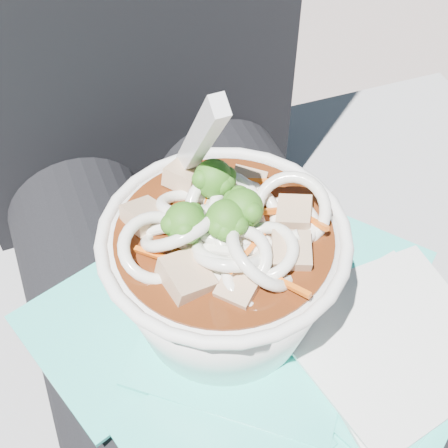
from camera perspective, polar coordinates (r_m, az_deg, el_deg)
name	(u,v)px	position (r m, az deg, el deg)	size (l,w,h in m)	color
stone_ledge	(186,381)	(0.91, -3.49, -14.10)	(1.00, 0.50, 0.47)	gray
lap	(226,362)	(0.57, 0.21, -12.49)	(0.31, 0.48, 0.15)	black
person_body	(190,271)	(0.60, -3.09, -4.31)	(0.34, 0.94, 1.02)	black
plastic_bag	(278,338)	(0.49, 4.92, -10.34)	(0.36, 0.28, 0.01)	#31CCBA
napkins	(391,340)	(0.49, 15.00, -10.25)	(0.15, 0.15, 0.01)	silver
udon_bowl	(225,264)	(0.44, 0.05, -3.69)	(0.21, 0.21, 0.21)	white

